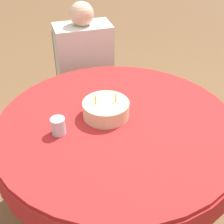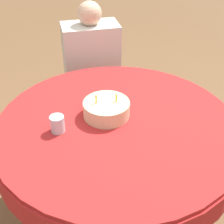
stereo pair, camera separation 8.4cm
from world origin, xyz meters
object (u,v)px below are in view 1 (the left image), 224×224
(chair, at_px, (84,81))
(person, at_px, (85,64))
(birthday_cake, at_px, (106,109))
(drinking_glass, at_px, (58,126))

(chair, distance_m, person, 0.22)
(person, bearing_deg, birthday_cake, -94.44)
(birthday_cake, relative_size, drinking_glass, 2.84)
(birthday_cake, height_order, drinking_glass, birthday_cake)
(drinking_glass, bearing_deg, chair, 76.69)
(chair, bearing_deg, person, -90.00)
(chair, distance_m, drinking_glass, 1.08)
(chair, xyz_separation_m, person, (0.01, -0.09, 0.20))
(chair, distance_m, birthday_cake, 0.96)
(chair, xyz_separation_m, drinking_glass, (-0.24, -1.00, 0.33))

